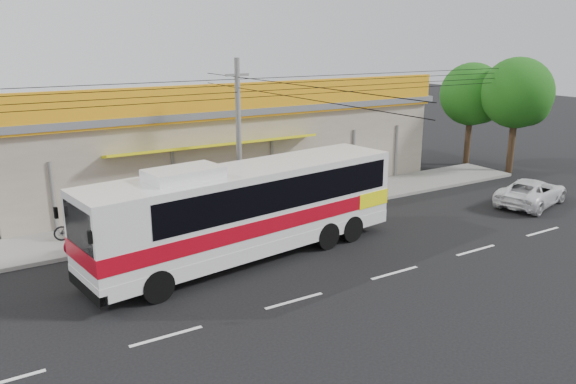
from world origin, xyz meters
The scene contains 11 objects.
ground centered at (0.00, 0.00, 0.00)m, with size 120.00×120.00×0.00m, color black.
sidewalk centered at (0.00, 6.00, 0.07)m, with size 30.00×3.20×0.15m, color gray.
lane_markings centered at (0.00, -2.50, 0.00)m, with size 50.00×0.12×0.01m, color silver, non-canonical shape.
storefront_building centered at (-0.01, 11.54, 2.30)m, with size 22.60×9.20×5.70m.
coach_bus centered at (-3.36, 1.31, 1.97)m, with size 12.16×4.15×3.67m.
motorbike_red centered at (-8.37, 4.70, 0.67)m, with size 0.69×1.97×1.04m, color maroon.
motorbike_dark centered at (-8.57, 6.12, 0.61)m, with size 0.43×1.53×0.92m, color black.
white_car centered at (10.92, 0.21, 0.62)m, with size 2.07×4.48×1.25m, color silver.
utility_pole centered at (-1.82, 5.40, 5.68)m, with size 34.00×14.00×6.89m.
tree_near centered at (15.78, 5.03, 4.50)m, with size 4.01×4.01×6.65m.
tree_far centered at (15.27, 7.82, 4.23)m, with size 3.77×3.77×6.25m.
Camera 1 is at (-12.19, -15.56, 7.66)m, focal length 35.00 mm.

